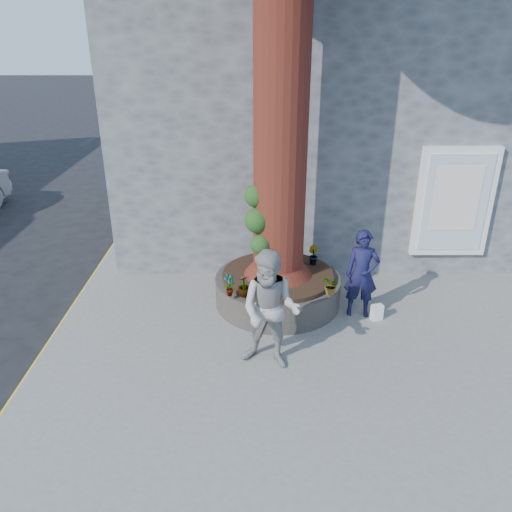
{
  "coord_description": "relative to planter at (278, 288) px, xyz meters",
  "views": [
    {
      "loc": [
        0.35,
        -6.2,
        4.73
      ],
      "look_at": [
        0.4,
        1.59,
        1.25
      ],
      "focal_mm": 35.0,
      "sensor_mm": 36.0,
      "label": 1
    }
  ],
  "objects": [
    {
      "name": "ground",
      "position": [
        -0.8,
        -2.0,
        -0.41
      ],
      "size": [
        120.0,
        120.0,
        0.0
      ],
      "primitive_type": "plane",
      "color": "black",
      "rests_on": "ground"
    },
    {
      "name": "pavement",
      "position": [
        0.7,
        -1.0,
        -0.35
      ],
      "size": [
        9.0,
        8.0,
        0.12
      ],
      "primitive_type": "cube",
      "color": "slate",
      "rests_on": "ground"
    },
    {
      "name": "yellow_line",
      "position": [
        -3.85,
        -1.0,
        -0.41
      ],
      "size": [
        0.1,
        30.0,
        0.01
      ],
      "primitive_type": "cube",
      "color": "yellow",
      "rests_on": "ground"
    },
    {
      "name": "stone_shop",
      "position": [
        1.7,
        5.2,
        2.75
      ],
      "size": [
        10.3,
        8.3,
        6.3
      ],
      "color": "#54565A",
      "rests_on": "ground"
    },
    {
      "name": "planter",
      "position": [
        0.0,
        0.0,
        0.0
      ],
      "size": [
        2.3,
        2.3,
        0.6
      ],
      "color": "black",
      "rests_on": "pavement"
    },
    {
      "name": "man",
      "position": [
        1.43,
        -0.44,
        0.5
      ],
      "size": [
        0.62,
        0.45,
        1.59
      ],
      "primitive_type": "imported",
      "rotation": [
        0.0,
        0.0,
        -0.12
      ],
      "color": "#141438",
      "rests_on": "pavement"
    },
    {
      "name": "woman",
      "position": [
        -0.2,
        -1.91,
        0.64
      ],
      "size": [
        1.07,
        0.94,
        1.86
      ],
      "primitive_type": "imported",
      "rotation": [
        0.0,
        0.0,
        -0.3
      ],
      "color": "#9B9894",
      "rests_on": "pavement"
    },
    {
      "name": "shopping_bag",
      "position": [
        1.72,
        -0.62,
        -0.15
      ],
      "size": [
        0.22,
        0.17,
        0.28
      ],
      "primitive_type": "cube",
      "rotation": [
        0.0,
        0.0,
        0.26
      ],
      "color": "white",
      "rests_on": "pavement"
    },
    {
      "name": "plant_a",
      "position": [
        -0.85,
        -0.85,
        0.51
      ],
      "size": [
        0.24,
        0.25,
        0.4
      ],
      "primitive_type": "imported",
      "rotation": [
        0.0,
        0.0,
        0.9
      ],
      "color": "gray",
      "rests_on": "planter"
    },
    {
      "name": "plant_b",
      "position": [
        0.67,
        0.4,
        0.49
      ],
      "size": [
        0.26,
        0.27,
        0.37
      ],
      "primitive_type": "imported",
      "rotation": [
        0.0,
        0.0,
        2.02
      ],
      "color": "gray",
      "rests_on": "planter"
    },
    {
      "name": "plant_c",
      "position": [
        -0.6,
        -0.85,
        0.5
      ],
      "size": [
        0.28,
        0.28,
        0.38
      ],
      "primitive_type": "imported",
      "rotation": [
        0.0,
        0.0,
        3.59
      ],
      "color": "gray",
      "rests_on": "planter"
    },
    {
      "name": "plant_d",
      "position": [
        0.85,
        -0.81,
        0.47
      ],
      "size": [
        0.35,
        0.37,
        0.32
      ],
      "primitive_type": "imported",
      "rotation": [
        0.0,
        0.0,
        5.12
      ],
      "color": "gray",
      "rests_on": "planter"
    }
  ]
}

